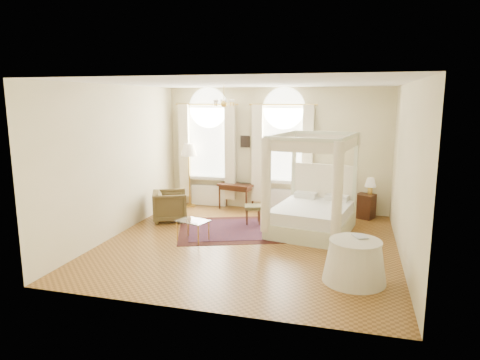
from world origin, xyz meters
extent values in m
plane|color=olive|center=(0.00, 0.00, 0.00)|extent=(6.00, 6.00, 0.00)
plane|color=#F4E5B9|center=(0.00, 3.00, 1.65)|extent=(6.00, 0.00, 6.00)
plane|color=#F4E5B9|center=(0.00, -3.00, 1.65)|extent=(6.00, 0.00, 6.00)
plane|color=#F4E5B9|center=(-3.00, 0.00, 1.65)|extent=(0.00, 6.00, 6.00)
plane|color=#F4E5B9|center=(3.00, 0.00, 1.65)|extent=(0.00, 6.00, 6.00)
plane|color=white|center=(0.00, 0.00, 3.30)|extent=(6.00, 6.00, 0.00)
cube|color=white|center=(-1.90, 2.97, 1.80)|extent=(1.10, 0.04, 1.90)
cylinder|color=white|center=(-1.90, 2.97, 2.75)|extent=(1.10, 0.04, 1.10)
cube|color=white|center=(-1.90, 2.88, 0.81)|extent=(1.32, 0.24, 0.08)
cube|color=beige|center=(-2.57, 2.80, 1.55)|extent=(0.28, 0.14, 2.60)
cube|color=beige|center=(-1.23, 2.80, 1.55)|extent=(0.28, 0.14, 2.60)
cube|color=white|center=(-1.90, 2.90, 0.30)|extent=(1.00, 0.12, 0.58)
cube|color=white|center=(0.20, 2.97, 1.80)|extent=(1.10, 0.04, 1.90)
cylinder|color=white|center=(0.20, 2.97, 2.75)|extent=(1.10, 0.04, 1.10)
cube|color=white|center=(0.20, 2.88, 0.81)|extent=(1.32, 0.24, 0.08)
cube|color=beige|center=(-0.47, 2.80, 1.55)|extent=(0.28, 0.14, 2.60)
cube|color=beige|center=(0.87, 2.80, 1.55)|extent=(0.28, 0.14, 2.60)
cube|color=white|center=(0.20, 2.90, 0.30)|extent=(1.00, 0.12, 0.58)
cylinder|color=gold|center=(-0.90, 1.20, 3.10)|extent=(0.02, 0.02, 0.40)
sphere|color=gold|center=(-0.90, 1.20, 2.88)|extent=(0.16, 0.16, 0.16)
sphere|color=beige|center=(-0.68, 1.20, 2.95)|extent=(0.07, 0.07, 0.07)
sphere|color=beige|center=(-0.79, 1.39, 2.95)|extent=(0.07, 0.07, 0.07)
sphere|color=beige|center=(-1.01, 1.39, 2.95)|extent=(0.07, 0.07, 0.07)
sphere|color=beige|center=(-1.12, 1.20, 2.95)|extent=(0.07, 0.07, 0.07)
sphere|color=beige|center=(-1.01, 1.01, 2.95)|extent=(0.07, 0.07, 0.07)
sphere|color=beige|center=(-0.79, 1.01, 2.95)|extent=(0.07, 0.07, 0.07)
cube|color=black|center=(-0.85, 2.97, 1.85)|extent=(0.26, 0.03, 0.32)
cube|color=black|center=(1.45, 2.97, 1.95)|extent=(0.22, 0.03, 0.26)
cube|color=beige|center=(1.19, 1.16, 0.17)|extent=(1.95, 2.26, 0.34)
cube|color=silver|center=(1.19, 1.16, 0.48)|extent=(1.84, 2.15, 0.27)
cube|color=beige|center=(1.35, 2.11, 0.86)|extent=(1.61, 0.35, 1.15)
cube|color=beige|center=(0.61, 2.22, 1.10)|extent=(0.10, 0.10, 2.20)
cube|color=beige|center=(2.09, 1.96, 1.10)|extent=(0.10, 0.10, 2.20)
cube|color=beige|center=(0.28, 0.35, 1.10)|extent=(0.10, 0.10, 2.20)
cube|color=beige|center=(1.77, 0.09, 1.10)|extent=(0.10, 0.10, 2.20)
cube|color=beige|center=(1.35, 2.09, 2.20)|extent=(1.61, 0.35, 0.08)
cube|color=beige|center=(1.03, 0.22, 2.20)|extent=(1.61, 0.35, 0.08)
cube|color=beige|center=(0.44, 1.29, 2.20)|extent=(0.42, 1.99, 0.08)
cube|color=beige|center=(1.93, 1.03, 2.20)|extent=(0.42, 1.99, 0.08)
cube|color=beige|center=(1.35, 2.09, 2.07)|extent=(1.66, 0.33, 0.27)
cube|color=beige|center=(1.03, 0.22, 2.07)|extent=(1.66, 0.33, 0.27)
cube|color=beige|center=(0.44, 1.29, 2.07)|extent=(0.39, 2.04, 0.27)
cube|color=beige|center=(1.93, 1.03, 2.07)|extent=(0.39, 2.04, 0.27)
cylinder|color=beige|center=(0.28, 0.35, 1.20)|extent=(0.21, 0.21, 2.01)
cylinder|color=beige|center=(1.77, 0.09, 1.20)|extent=(0.21, 0.21, 2.01)
cube|color=#3E1E10|center=(2.38, 2.70, 0.31)|extent=(0.56, 0.54, 0.62)
cylinder|color=gold|center=(2.48, 2.77, 0.72)|extent=(0.12, 0.12, 0.20)
cone|color=beige|center=(2.48, 2.77, 0.92)|extent=(0.28, 0.28, 0.22)
cube|color=#3E1E10|center=(-1.04, 2.70, 0.68)|extent=(1.03, 0.69, 0.06)
cube|color=#3E1E10|center=(-1.04, 2.70, 0.60)|extent=(0.92, 0.58, 0.09)
cylinder|color=#3E1E10|center=(-1.40, 2.98, 0.33)|extent=(0.05, 0.05, 0.66)
cylinder|color=#3E1E10|center=(-0.59, 2.79, 0.33)|extent=(0.05, 0.05, 0.66)
cylinder|color=#3E1E10|center=(-1.49, 2.61, 0.33)|extent=(0.05, 0.05, 0.66)
cylinder|color=#3E1E10|center=(-0.68, 2.42, 0.33)|extent=(0.05, 0.05, 0.66)
imported|color=black|center=(-0.81, 2.81, 0.72)|extent=(0.31, 0.21, 0.02)
cube|color=#413C1C|center=(-0.26, 1.46, 0.41)|extent=(0.49, 0.49, 0.08)
cylinder|color=#3E1E10|center=(-0.36, 1.27, 0.19)|extent=(0.04, 0.04, 0.37)
cylinder|color=#3E1E10|center=(-0.08, 1.36, 0.19)|extent=(0.04, 0.04, 0.37)
cylinder|color=#3E1E10|center=(-0.45, 1.56, 0.19)|extent=(0.04, 0.04, 0.37)
cylinder|color=#3E1E10|center=(-0.16, 1.64, 0.19)|extent=(0.04, 0.04, 0.37)
imported|color=#4C3F20|center=(-2.32, 1.18, 0.38)|extent=(1.09, 1.08, 0.75)
cube|color=white|center=(-1.21, -0.11, 0.44)|extent=(0.76, 0.63, 0.02)
cylinder|color=gold|center=(-1.53, -0.21, 0.22)|extent=(0.03, 0.03, 0.44)
cylinder|color=gold|center=(-0.99, -0.37, 0.22)|extent=(0.03, 0.03, 0.44)
cylinder|color=gold|center=(-1.42, 0.15, 0.22)|extent=(0.03, 0.03, 0.44)
cylinder|color=gold|center=(-0.88, -0.01, 0.22)|extent=(0.03, 0.03, 0.44)
cylinder|color=gold|center=(-2.40, 2.70, 0.02)|extent=(0.31, 0.31, 0.03)
cylinder|color=gold|center=(-2.40, 2.70, 0.78)|extent=(0.04, 0.04, 1.55)
cone|color=beige|center=(-2.40, 2.70, 1.61)|extent=(0.46, 0.46, 0.33)
cube|color=#3B150E|center=(-0.36, 0.93, 0.00)|extent=(3.52, 3.02, 0.01)
cube|color=black|center=(-0.36, 0.93, 0.01)|extent=(2.92, 2.42, 0.01)
cone|color=beige|center=(2.15, -1.37, 0.34)|extent=(1.05, 1.05, 0.68)
cylinder|color=beige|center=(2.15, -1.37, 0.69)|extent=(0.86, 0.86, 0.04)
imported|color=black|center=(2.13, -1.22, 0.73)|extent=(0.29, 0.33, 0.03)
camera|label=1|loc=(2.07, -8.33, 3.00)|focal=32.00mm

